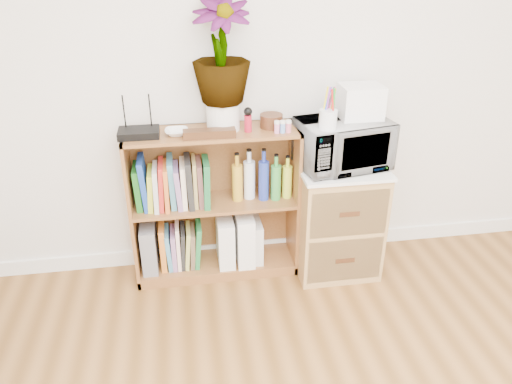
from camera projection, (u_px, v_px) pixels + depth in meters
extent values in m
cube|color=white|center=(267.00, 246.00, 3.40)|extent=(4.00, 0.02, 0.10)
cube|color=brown|center=(215.00, 205.00, 3.03)|extent=(1.00, 0.30, 0.95)
cube|color=#9E7542|center=(336.00, 219.00, 3.13)|extent=(0.50, 0.45, 0.70)
imported|color=white|center=(343.00, 144.00, 2.89)|extent=(0.56, 0.43, 0.28)
cylinder|color=white|center=(328.00, 119.00, 2.68)|extent=(0.10, 0.10, 0.11)
cube|color=white|center=(360.00, 101.00, 2.83)|extent=(0.23, 0.20, 0.19)
cube|color=black|center=(139.00, 133.00, 2.73)|extent=(0.22, 0.15, 0.04)
imported|color=white|center=(177.00, 132.00, 2.75)|extent=(0.13, 0.13, 0.03)
cylinder|color=silver|center=(223.00, 116.00, 2.80)|extent=(0.19, 0.19, 0.16)
imported|color=#327F36|center=(221.00, 51.00, 2.64)|extent=(0.31, 0.31, 0.56)
cube|color=#321D0D|center=(209.00, 134.00, 2.71)|extent=(0.29, 0.07, 0.05)
cylinder|color=#A61429|center=(248.00, 123.00, 2.79)|extent=(0.04, 0.04, 0.10)
cylinder|color=#3D2310|center=(271.00, 121.00, 2.85)|extent=(0.13, 0.13, 0.08)
cube|color=pink|center=(283.00, 127.00, 2.78)|extent=(0.12, 0.04, 0.06)
cube|color=slate|center=(149.00, 246.00, 3.09)|extent=(0.09, 0.24, 0.30)
cube|color=white|center=(225.00, 239.00, 3.14)|extent=(0.10, 0.25, 0.31)
cube|color=white|center=(244.00, 236.00, 3.16)|extent=(0.11, 0.27, 0.33)
cube|color=silver|center=(254.00, 240.00, 3.18)|extent=(0.09, 0.21, 0.27)
cube|color=#1C691E|center=(138.00, 188.00, 2.90)|extent=(0.04, 0.20, 0.25)
cube|color=#193D9A|center=(144.00, 183.00, 2.89)|extent=(0.05, 0.20, 0.31)
cube|color=gold|center=(151.00, 188.00, 2.91)|extent=(0.04, 0.20, 0.23)
cube|color=beige|center=(156.00, 186.00, 2.91)|extent=(0.03, 0.20, 0.26)
cube|color=red|center=(161.00, 184.00, 2.91)|extent=(0.04, 0.20, 0.28)
cube|color=orange|center=(166.00, 185.00, 2.92)|extent=(0.03, 0.20, 0.27)
cube|color=teal|center=(172.00, 182.00, 2.92)|extent=(0.04, 0.20, 0.29)
cube|color=#896394|center=(178.00, 185.00, 2.93)|extent=(0.04, 0.20, 0.25)
cube|color=#FFE7C6|center=(183.00, 183.00, 2.93)|extent=(0.03, 0.20, 0.27)
cube|color=black|center=(189.00, 181.00, 2.93)|extent=(0.04, 0.20, 0.30)
cube|color=tan|center=(195.00, 182.00, 2.94)|extent=(0.02, 0.20, 0.28)
cube|color=brown|center=(200.00, 182.00, 2.95)|extent=(0.03, 0.20, 0.27)
cube|color=#1B6734|center=(206.00, 181.00, 2.95)|extent=(0.04, 0.20, 0.28)
cylinder|color=gold|center=(237.00, 177.00, 2.97)|extent=(0.06, 0.06, 0.30)
cylinder|color=silver|center=(250.00, 176.00, 2.98)|extent=(0.07, 0.07, 0.31)
cylinder|color=#2237A2|center=(263.00, 174.00, 2.99)|extent=(0.06, 0.06, 0.32)
cylinder|color=green|center=(275.00, 176.00, 3.01)|extent=(0.06, 0.06, 0.28)
cylinder|color=#C4D231|center=(287.00, 177.00, 3.02)|extent=(0.06, 0.06, 0.26)
cylinder|color=#A3B2B6|center=(298.00, 175.00, 3.03)|extent=(0.07, 0.07, 0.28)
cube|color=orange|center=(163.00, 245.00, 3.10)|extent=(0.03, 0.19, 0.29)
cube|color=teal|center=(169.00, 248.00, 3.12)|extent=(0.04, 0.19, 0.25)
cube|color=#926598|center=(174.00, 248.00, 3.12)|extent=(0.03, 0.19, 0.24)
cube|color=beige|center=(178.00, 244.00, 3.12)|extent=(0.02, 0.19, 0.30)
cube|color=black|center=(183.00, 246.00, 3.13)|extent=(0.04, 0.19, 0.26)
cube|color=#B3B553|center=(187.00, 246.00, 3.13)|extent=(0.05, 0.19, 0.26)
cube|color=brown|center=(192.00, 246.00, 3.14)|extent=(0.04, 0.19, 0.25)
cube|color=#1F7638|center=(198.00, 243.00, 3.14)|extent=(0.06, 0.19, 0.28)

